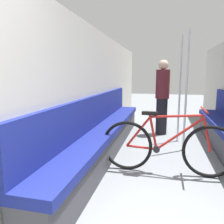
{
  "coord_description": "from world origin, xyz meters",
  "views": [
    {
      "loc": [
        -0.08,
        -0.55,
        1.33
      ],
      "look_at": [
        -1.15,
        3.93,
        0.54
      ],
      "focal_mm": 35.0,
      "sensor_mm": 36.0,
      "label": 1
    }
  ],
  "objects": [
    {
      "name": "grab_pole_near",
      "position": [
        0.22,
        3.9,
        1.01
      ],
      "size": [
        0.08,
        0.08,
        2.07
      ],
      "color": "gray",
      "rests_on": "ground"
    },
    {
      "name": "passenger_standing",
      "position": [
        -0.11,
        4.4,
        0.85
      ],
      "size": [
        0.3,
        0.3,
        1.65
      ],
      "rotation": [
        0.0,
        0.0,
        2.01
      ],
      "color": "black",
      "rests_on": "ground"
    },
    {
      "name": "wall_left",
      "position": [
        -1.27,
        2.81,
        1.05
      ],
      "size": [
        0.1,
        8.82,
        2.09
      ],
      "primitive_type": "cube",
      "color": "beige",
      "rests_on": "ground"
    },
    {
      "name": "grab_pole_far",
      "position": [
        0.29,
        3.35,
        1.01
      ],
      "size": [
        0.08,
        0.08,
        2.07
      ],
      "color": "gray",
      "rests_on": "ground"
    },
    {
      "name": "bicycle",
      "position": [
        -0.02,
        2.34,
        0.38
      ],
      "size": [
        1.79,
        0.46,
        0.91
      ],
      "rotation": [
        0.0,
        0.0,
        -0.19
      ],
      "color": "black",
      "rests_on": "ground"
    },
    {
      "name": "bench_seat_row_left",
      "position": [
        -1.03,
        2.87,
        0.33
      ],
      "size": [
        0.44,
        4.43,
        1.0
      ],
      "color": "#3D3D42",
      "rests_on": "ground"
    }
  ]
}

